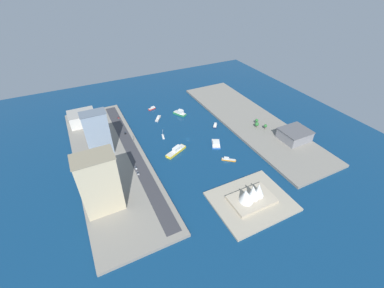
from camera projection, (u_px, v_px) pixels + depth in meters
ground_plane at (188, 139)px, 305.36m from camera, size 440.00×440.00×0.00m
quay_west at (250, 120)px, 337.37m from camera, size 70.00×240.00×2.88m
quay_east at (111, 160)px, 271.66m from camera, size 70.00×240.00×2.88m
peninsula_point at (251, 201)px, 225.80m from camera, size 67.07×55.04×2.00m
road_strip at (133, 152)px, 279.52m from camera, size 12.83×228.00×0.15m
ferry_green_doubledeck at (180, 113)px, 351.52m from camera, size 14.62×19.83×7.29m
yacht_sleek_gray at (158, 118)px, 341.81m from camera, size 12.35×15.15×3.56m
catamaran_blue at (216, 144)px, 294.94m from camera, size 16.42×20.37×4.49m
ferry_yellow_fast at (176, 151)px, 282.88m from camera, size 27.89×17.92×6.63m
water_taxi_orange at (228, 159)px, 272.44m from camera, size 13.73×11.69×3.52m
sailboat_small_white at (163, 136)px, 308.21m from camera, size 4.27×10.24×10.90m
patrol_launch_navy at (215, 125)px, 327.73m from camera, size 9.62×10.61×3.54m
tugboat_red at (152, 108)px, 364.60m from camera, size 11.68×6.59×3.55m
warehouse_low_gray at (295, 135)px, 296.41m from camera, size 32.20×28.27×12.33m
office_block_beige at (100, 184)px, 202.54m from camera, size 31.10×20.33×54.59m
hotel_broad_white at (82, 118)px, 323.12m from camera, size 31.63×25.37×16.44m
tower_tall_glass at (97, 133)px, 265.51m from camera, size 25.15×14.92×48.96m
van_white at (136, 168)px, 257.66m from camera, size 1.87×4.83×1.65m
pickup_red at (118, 117)px, 339.17m from camera, size 1.96×4.31×1.48m
sedan_silver at (138, 173)px, 251.12m from camera, size 2.01×4.59×1.59m
suv_black at (125, 133)px, 308.95m from camera, size 1.95×4.55×1.67m
traffic_light_waterfront at (133, 137)px, 295.15m from camera, size 0.36×0.36×6.50m
opera_landmark at (251, 196)px, 220.68m from camera, size 39.01×25.30×18.85m
park_tree_cluster at (259, 124)px, 318.66m from camera, size 11.35×18.81×7.37m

